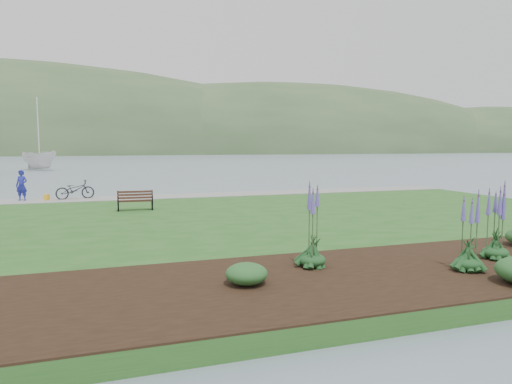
{
  "coord_description": "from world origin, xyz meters",
  "views": [
    {
      "loc": [
        -3.4,
        -18.21,
        3.18
      ],
      "look_at": [
        2.39,
        -0.63,
        1.3
      ],
      "focal_mm": 32.0,
      "sensor_mm": 36.0,
      "label": 1
    }
  ],
  "objects_px": {
    "person": "(21,183)",
    "bicycle_a": "(75,190)",
    "sailboat": "(40,170)",
    "park_bench": "(135,200)"
  },
  "relations": [
    {
      "from": "person",
      "to": "bicycle_a",
      "type": "xyz_separation_m",
      "value": [
        2.48,
        0.08,
        -0.42
      ]
    },
    {
      "from": "bicycle_a",
      "to": "sailboat",
      "type": "distance_m",
      "value": 40.42
    },
    {
      "from": "person",
      "to": "sailboat",
      "type": "distance_m",
      "value": 40.18
    },
    {
      "from": "person",
      "to": "bicycle_a",
      "type": "bearing_deg",
      "value": 23.66
    },
    {
      "from": "park_bench",
      "to": "person",
      "type": "relative_size",
      "value": 0.81
    },
    {
      "from": "park_bench",
      "to": "person",
      "type": "xyz_separation_m",
      "value": [
        -5.21,
        5.2,
        0.47
      ]
    },
    {
      "from": "person",
      "to": "bicycle_a",
      "type": "relative_size",
      "value": 0.96
    },
    {
      "from": "park_bench",
      "to": "bicycle_a",
      "type": "xyz_separation_m",
      "value": [
        -2.72,
        5.28,
        0.05
      ]
    },
    {
      "from": "park_bench",
      "to": "person",
      "type": "height_order",
      "value": "person"
    },
    {
      "from": "park_bench",
      "to": "sailboat",
      "type": "xyz_separation_m",
      "value": [
        -9.32,
        45.15,
        -0.85
      ]
    }
  ]
}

